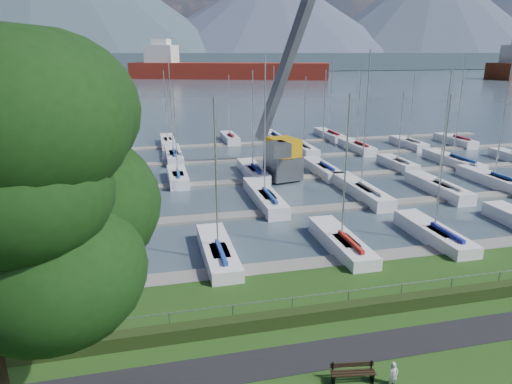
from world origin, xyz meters
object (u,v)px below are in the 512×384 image
object	(u,v)px
crane	(284,126)
tree	(25,189)
bench_right	(353,373)
person	(394,372)

from	to	relation	value
crane	tree	bearing A→B (deg)	-129.50
bench_right	crane	bearing A→B (deg)	87.37
bench_right	crane	world-z (taller)	crane
bench_right	tree	size ratio (longest dim) A/B	0.13
bench_right	crane	xyz separation A→B (m)	(6.69, 32.05, 4.91)
bench_right	person	size ratio (longest dim) A/B	1.55
tree	crane	world-z (taller)	crane
bench_right	person	xyz separation A→B (m)	(1.50, -0.56, 0.17)
bench_right	tree	xyz separation A→B (m)	(-10.64, -1.54, 8.95)
tree	crane	xyz separation A→B (m)	(17.33, 33.59, -4.04)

